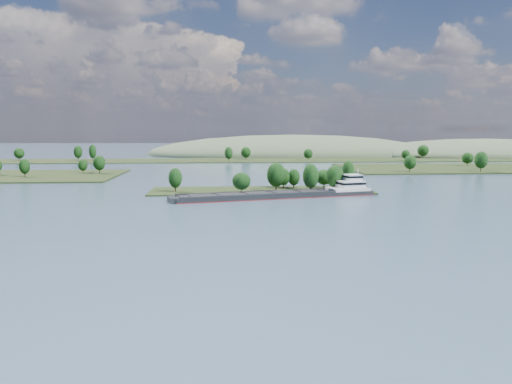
{
  "coord_description": "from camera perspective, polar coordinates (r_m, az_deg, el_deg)",
  "views": [
    {
      "loc": [
        -17.48,
        -44.81,
        28.21
      ],
      "look_at": [
        -5.61,
        130.0,
        6.0
      ],
      "focal_mm": 35.0,
      "sensor_mm": 36.0,
      "label": 1
    }
  ],
  "objects": [
    {
      "name": "tree_island",
      "position": [
        226.27,
        2.44,
        1.06
      ],
      "size": [
        100.0,
        30.98,
        14.17
      ],
      "color": "black",
      "rests_on": "ground"
    },
    {
      "name": "hill_east",
      "position": [
        585.5,
        24.47,
        3.82
      ],
      "size": [
        260.0,
        140.0,
        36.0
      ],
      "primitive_type": "ellipsoid",
      "color": "#44563B",
      "rests_on": "ground"
    },
    {
      "name": "back_shoreline",
      "position": [
        446.23,
        -0.67,
        3.69
      ],
      "size": [
        900.0,
        60.0,
        15.57
      ],
      "color": "black",
      "rests_on": "ground"
    },
    {
      "name": "ground",
      "position": [
        168.11,
        2.14,
        -2.44
      ],
      "size": [
        1800.0,
        1800.0,
        0.0
      ],
      "primitive_type": "plane",
      "color": "#3E516B",
      "rests_on": "ground"
    },
    {
      "name": "hill_west",
      "position": [
        551.01,
        4.22,
        4.27
      ],
      "size": [
        320.0,
        160.0,
        44.0
      ],
      "primitive_type": "ellipsoid",
      "color": "#44563B",
      "rests_on": "ground"
    },
    {
      "name": "cargo_barge",
      "position": [
        208.32,
        3.76,
        -0.16
      ],
      "size": [
        87.0,
        31.58,
        11.79
      ],
      "color": "black",
      "rests_on": "ground"
    }
  ]
}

